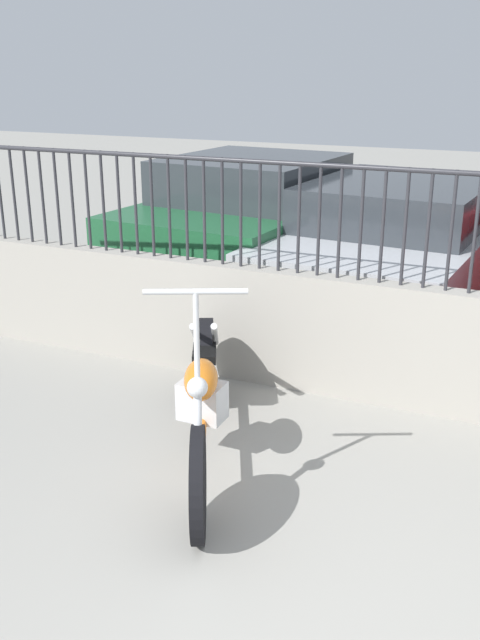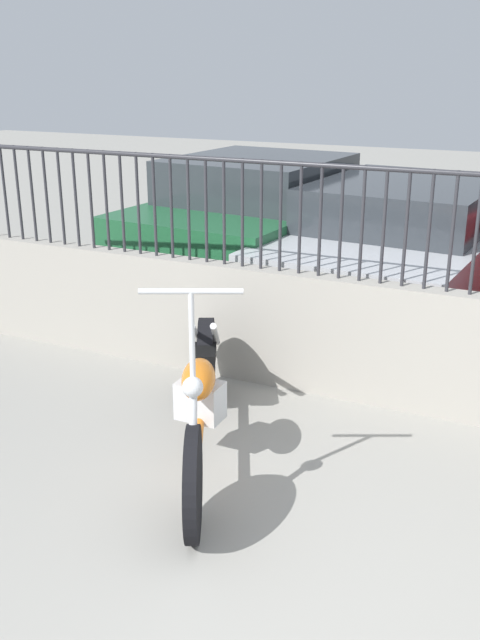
{
  "view_description": "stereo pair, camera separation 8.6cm",
  "coord_description": "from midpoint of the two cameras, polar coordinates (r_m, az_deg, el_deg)",
  "views": [
    {
      "loc": [
        0.45,
        -2.21,
        2.34
      ],
      "look_at": [
        -1.42,
        2.01,
        0.7
      ],
      "focal_mm": 40.0,
      "sensor_mm": 36.0,
      "label": 1
    },
    {
      "loc": [
        0.53,
        -2.17,
        2.34
      ],
      "look_at": [
        -1.42,
        2.01,
        0.7
      ],
      "focal_mm": 40.0,
      "sensor_mm": 36.0,
      "label": 2
    }
  ],
  "objects": [
    {
      "name": "motorcycle_orange",
      "position": [
        4.56,
        -3.52,
        -5.78
      ],
      "size": [
        1.1,
        2.15,
        1.32
      ],
      "rotation": [
        0.0,
        0.0,
        -1.13
      ],
      "color": "black",
      "rests_on": "ground_plane"
    },
    {
      "name": "car_green",
      "position": [
        8.45,
        1.15,
        8.39
      ],
      "size": [
        2.23,
        4.08,
        1.39
      ],
      "rotation": [
        0.0,
        0.0,
        1.48
      ],
      "color": "black",
      "rests_on": "ground_plane"
    },
    {
      "name": "car_silver",
      "position": [
        7.75,
        12.6,
        6.49
      ],
      "size": [
        2.2,
        4.54,
        1.26
      ],
      "rotation": [
        0.0,
        0.0,
        1.49
      ],
      "color": "black",
      "rests_on": "ground_plane"
    },
    {
      "name": "low_wall",
      "position": [
        5.16,
        16.84,
        -2.75
      ],
      "size": [
        8.37,
        0.18,
        0.91
      ],
      "color": "#9E998E",
      "rests_on": "ground_plane"
    },
    {
      "name": "fence_railing",
      "position": [
        4.88,
        17.96,
        7.89
      ],
      "size": [
        8.37,
        0.04,
        0.81
      ],
      "color": "#2D2D33",
      "rests_on": "low_wall"
    }
  ]
}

